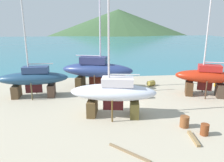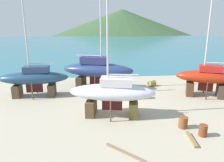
{
  "view_description": "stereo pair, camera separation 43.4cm",
  "coord_description": "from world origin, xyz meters",
  "views": [
    {
      "loc": [
        -2.68,
        -19.92,
        7.48
      ],
      "look_at": [
        -0.4,
        1.04,
        1.75
      ],
      "focal_mm": 35.02,
      "sensor_mm": 36.0,
      "label": 1
    },
    {
      "loc": [
        -2.25,
        -19.96,
        7.48
      ],
      "look_at": [
        -0.4,
        1.04,
        1.75
      ],
      "focal_mm": 35.02,
      "sensor_mm": 36.0,
      "label": 2
    }
  ],
  "objects": [
    {
      "name": "worker",
      "position": [
        12.39,
        3.63,
        0.83
      ],
      "size": [
        0.48,
        0.32,
        1.6
      ],
      "rotation": [
        0.0,
        0.0,
        4.53
      ],
      "color": "orange",
      "rests_on": "ground"
    },
    {
      "name": "timber_short_cross",
      "position": [
        4.03,
        -7.75,
        0.09
      ],
      "size": [
        0.44,
        1.86,
        0.17
      ],
      "primitive_type": "cube",
      "rotation": [
        0.0,
        0.0,
        1.46
      ],
      "color": "olive",
      "rests_on": "ground"
    },
    {
      "name": "sailboat_far_slipway",
      "position": [
        -0.74,
        -3.29,
        1.94
      ],
      "size": [
        7.22,
        3.45,
        12.64
      ],
      "rotation": [
        0.0,
        0.0,
        2.97
      ],
      "color": "brown",
      "rests_on": "ground"
    },
    {
      "name": "timber_plank_far",
      "position": [
        -0.47,
        -8.83,
        0.06
      ],
      "size": [
        2.15,
        2.17,
        0.13
      ],
      "primitive_type": "cube",
      "rotation": [
        0.0,
        0.0,
        2.35
      ],
      "color": "#7B6346",
      "rests_on": "ground"
    },
    {
      "name": "sailboat_small_center",
      "position": [
        -8.31,
        2.22,
        1.91
      ],
      "size": [
        7.02,
        2.24,
        12.19
      ],
      "rotation": [
        0.0,
        0.0,
        3.17
      ],
      "color": "brown",
      "rests_on": "ground"
    },
    {
      "name": "sailboat_large_starboard",
      "position": [
        -1.76,
        4.57,
        2.15
      ],
      "size": [
        8.55,
        4.58,
        13.28
      ],
      "rotation": [
        0.0,
        0.0,
        -0.28
      ],
      "color": "#453C2D",
      "rests_on": "ground"
    },
    {
      "name": "barrel_ochre",
      "position": [
        4.18,
        -5.95,
        0.42
      ],
      "size": [
        0.92,
        0.92,
        0.83
      ],
      "primitive_type": "cylinder",
      "rotation": [
        0.0,
        0.0,
        0.63
      ],
      "color": "brown",
      "rests_on": "ground"
    },
    {
      "name": "headland_hill",
      "position": [
        19.05,
        138.69,
        0.0
      ],
      "size": [
        175.35,
        175.35,
        32.07
      ],
      "primitive_type": "cone",
      "color": "#365431",
      "rests_on": "ground"
    },
    {
      "name": "barrel_blue_faded",
      "position": [
        2.71,
        0.48,
        0.41
      ],
      "size": [
        0.66,
        0.66,
        0.83
      ],
      "primitive_type": "cylinder",
      "rotation": [
        0.0,
        0.0,
        0.31
      ],
      "color": "#592420",
      "rests_on": "ground"
    },
    {
      "name": "sailboat_mid_port",
      "position": [
        9.27,
        0.65,
        1.96
      ],
      "size": [
        6.36,
        4.02,
        10.78
      ],
      "rotation": [
        0.0,
        0.0,
        2.78
      ],
      "color": "#4E331E",
      "rests_on": "ground"
    },
    {
      "name": "ground_plane",
      "position": [
        0.0,
        -1.49,
        0.0
      ],
      "size": [
        44.8,
        44.8,
        0.0
      ],
      "primitive_type": "plane",
      "color": "#B0A68E"
    },
    {
      "name": "barrel_tipped_center",
      "position": [
        5.05,
        -7.22,
        0.4
      ],
      "size": [
        0.77,
        0.77,
        0.79
      ],
      "primitive_type": "cylinder",
      "rotation": [
        0.0,
        0.0,
        2.13
      ],
      "color": "brown",
      "rests_on": "ground"
    },
    {
      "name": "sea_water",
      "position": [
        0.0,
        55.33,
        0.0
      ],
      "size": [
        133.31,
        91.23,
        0.01
      ],
      "primitive_type": "cube",
      "color": "teal",
      "rests_on": "ground"
    },
    {
      "name": "timber_short_skew",
      "position": [
        12.72,
        3.1,
        0.08
      ],
      "size": [
        1.12,
        3.09,
        0.17
      ],
      "primitive_type": "cube",
      "rotation": [
        0.0,
        0.0,
        1.27
      ],
      "color": "#7D5C4A",
      "rests_on": "ground"
    },
    {
      "name": "barrel_rust_near",
      "position": [
        4.75,
        4.72,
        0.33
      ],
      "size": [
        1.05,
        0.97,
        0.65
      ],
      "primitive_type": "cylinder",
      "rotation": [
        1.57,
        0.0,
        5.18
      ],
      "color": "olive",
      "rests_on": "ground"
    }
  ]
}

